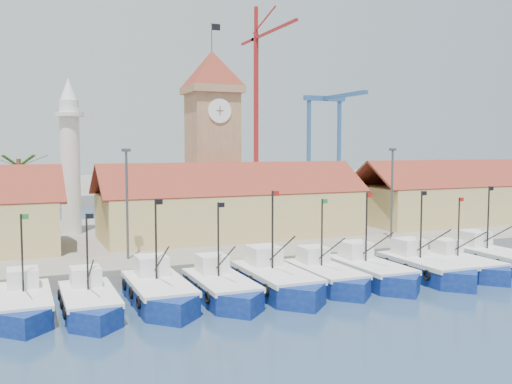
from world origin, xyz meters
name	(u,v)px	position (x,y,z in m)	size (l,w,h in m)	color
ground	(329,297)	(0.00, 0.00, 0.00)	(400.00, 400.00, 0.00)	navy
quay	(219,237)	(0.00, 24.00, 0.75)	(140.00, 32.00, 1.50)	gray
terminal	(105,186)	(0.00, 110.00, 1.00)	(240.00, 80.00, 2.00)	gray
boat_0	(24,306)	(-20.04, 3.32, 0.70)	(3.28, 8.99, 6.81)	navy
boat_1	(90,304)	(-16.18, 2.21, 0.70)	(3.27, 8.96, 6.78)	navy
boat_2	(160,294)	(-11.55, 2.75, 0.78)	(3.63, 9.94, 7.52)	navy
boat_3	(223,290)	(-7.24, 2.25, 0.74)	(3.46, 9.47, 7.17)	navy
boat_4	(278,283)	(-2.93, 2.40, 0.81)	(3.80, 10.42, 7.88)	navy
boat_5	(327,278)	(1.31, 2.63, 0.73)	(3.41, 9.34, 7.07)	navy
boat_6	(372,273)	(5.23, 2.41, 0.77)	(3.59, 9.85, 7.45)	navy
boat_7	(427,269)	(10.17, 1.88, 0.77)	(3.61, 9.90, 7.49)	navy
boat_8	(465,266)	(14.05, 1.89, 0.70)	(3.27, 8.97, 6.79)	navy
boat_9	(495,259)	(18.40, 2.91, 0.78)	(3.66, 10.02, 7.58)	navy
hall_center	(231,212)	(0.00, 20.00, 3.99)	(27.04, 10.13, 7.61)	tan
hall_right	(472,201)	(32.00, 20.00, 3.99)	(31.20, 10.13, 7.61)	tan
clock_tower	(212,135)	(0.00, 26.00, 11.96)	(5.80, 5.80, 22.70)	tan
minaret	(70,156)	(-15.00, 28.00, 9.73)	(3.00, 3.00, 16.30)	silver
palm_tree	(20,192)	(-20.00, 26.00, 6.25)	(5.60, 5.03, 8.39)	brown
lamp_posts	(267,194)	(0.50, 12.00, 6.48)	(80.70, 0.25, 9.03)	#3F3F44
crane_red_right	(258,84)	(38.55, 103.54, 27.05)	(1.00, 33.58, 45.01)	maroon
gantry	(330,113)	(62.00, 106.65, 20.04)	(13.00, 22.00, 23.20)	#2D558B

